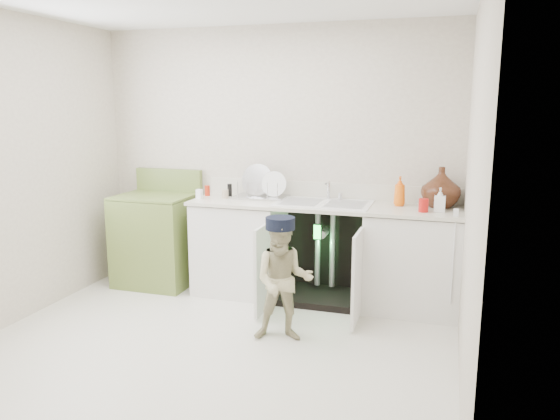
# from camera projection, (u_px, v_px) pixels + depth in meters

# --- Properties ---
(ground) EXTENTS (3.50, 3.50, 0.00)m
(ground) POSITION_uv_depth(u_px,v_px,m) (214.00, 345.00, 4.09)
(ground) COLOR beige
(ground) RESTS_ON ground
(room_shell) EXTENTS (6.00, 5.50, 1.26)m
(room_shell) POSITION_uv_depth(u_px,v_px,m) (210.00, 180.00, 3.85)
(room_shell) COLOR beige
(room_shell) RESTS_ON ground
(counter_run) EXTENTS (2.44, 1.02, 1.25)m
(counter_run) POSITION_uv_depth(u_px,v_px,m) (327.00, 249.00, 4.96)
(counter_run) COLOR white
(counter_run) RESTS_ON ground
(avocado_stove) EXTENTS (0.72, 0.65, 1.12)m
(avocado_stove) POSITION_uv_depth(u_px,v_px,m) (157.00, 238.00, 5.44)
(avocado_stove) COLOR olive
(avocado_stove) RESTS_ON ground
(repair_worker) EXTENTS (0.53, 0.83, 0.95)m
(repair_worker) POSITION_uv_depth(u_px,v_px,m) (283.00, 279.00, 4.10)
(repair_worker) COLOR beige
(repair_worker) RESTS_ON ground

